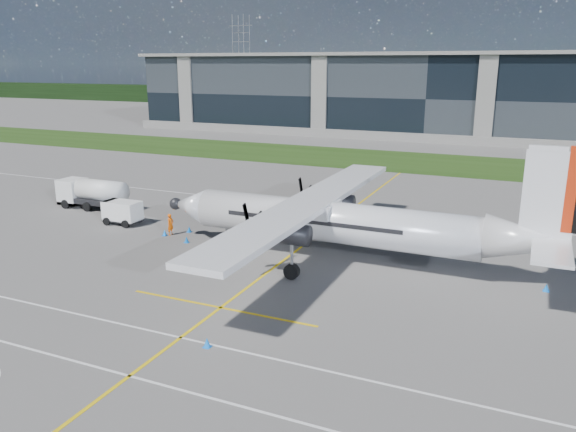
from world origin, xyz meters
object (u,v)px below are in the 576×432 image
Objects in this scene: safety_cone_nose_port at (187,240)px; baggage_tug at (123,213)px; safety_cone_portwing at (207,343)px; safety_cone_stbdwing at (361,207)px; pylon_west at (241,59)px; safety_cone_nose_stbd at (189,229)px; safety_cone_tail at (546,287)px; ground_crew_person at (170,223)px; safety_cone_fwd at (165,233)px; turboprop_aircraft at (347,200)px; fuel_tanker_truck at (89,193)px.

baggage_tug is at bearing 164.46° from safety_cone_nose_port.
safety_cone_stbdwing is at bearing 91.93° from safety_cone_portwing.
safety_cone_nose_stbd is at bearing -63.14° from pylon_west.
safety_cone_stbdwing is (-16.32, 14.78, 0.00)m from safety_cone_tail.
safety_cone_nose_stbd and safety_cone_nose_port have the same top height.
safety_cone_nose_stbd is (6.68, 0.23, -0.76)m from baggage_tug.
ground_crew_person is at bearing 130.43° from safety_cone_portwing.
safety_cone_fwd is at bearing -14.78° from baggage_tug.
pylon_west reaches higher than safety_cone_tail.
pylon_west is at bearing 114.67° from baggage_tug.
pylon_west is 14.86× the size of ground_crew_person.
safety_cone_fwd is 1.00× the size of safety_cone_portwing.
fuel_tanker_truck is (-27.49, 4.50, -3.05)m from turboprop_aircraft.
safety_cone_portwing is at bearing -136.54° from safety_cone_tail.
ground_crew_person is 4.04× the size of safety_cone_tail.
fuel_tanker_truck is 13.72m from safety_cone_nose_stbd.
ground_crew_person is 0.92m from safety_cone_fwd.
safety_cone_fwd is at bearing 147.14° from ground_crew_person.
safety_cone_nose_port is 17.25m from safety_cone_portwing.
turboprop_aircraft is 59.94× the size of safety_cone_nose_port.
safety_cone_tail is 28.43m from safety_cone_fwd.
turboprop_aircraft is at bearing -85.57° from ground_crew_person.
pylon_west is 177.44m from safety_cone_tail.
turboprop_aircraft is at bearing 81.01° from safety_cone_portwing.
safety_cone_stbdwing is at bearing 50.60° from safety_cone_fwd.
safety_cone_nose_stbd is 2.09m from safety_cone_fwd.
baggage_tug is at bearing -25.32° from fuel_tanker_truck.
ground_crew_person is 4.04× the size of safety_cone_stbdwing.
safety_cone_nose_port is (74.35, -146.54, -14.75)m from pylon_west.
safety_cone_tail is at bearing 1.73° from safety_cone_nose_port.
baggage_tug reaches higher than safety_cone_tail.
safety_cone_tail is 25.77m from safety_cone_nose_port.
pylon_west is 162.77m from ground_crew_person.
safety_cone_portwing is at bearing -88.07° from safety_cone_stbdwing.
baggage_tug is at bearing -142.77° from safety_cone_stbdwing.
safety_cone_stbdwing is at bearing 58.78° from safety_cone_nose_port.
safety_cone_nose_stbd is at bearing 1.94° from baggage_tug.
safety_cone_nose_stbd is 1.00× the size of safety_cone_portwing.
safety_cone_portwing is (11.82, -16.23, 0.00)m from safety_cone_nose_stbd.
safety_cone_fwd is at bearing -20.77° from fuel_tanker_truck.
fuel_tanker_truck reaches higher than safety_cone_fwd.
baggage_tug reaches higher than safety_cone_fwd.
safety_cone_stbdwing is at bearing 137.84° from safety_cone_tail.
turboprop_aircraft is at bearing 4.06° from safety_cone_nose_port.
safety_cone_nose_port is at bearing -121.22° from safety_cone_stbdwing.
fuel_tanker_truck is at bearing 167.63° from safety_cone_nose_stbd.
pylon_west is 60.00× the size of safety_cone_nose_stbd.
baggage_tug is 33.88m from safety_cone_tail.
baggage_tug is 22.01m from safety_cone_stbdwing.
fuel_tanker_truck is 15.76m from safety_cone_nose_port.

